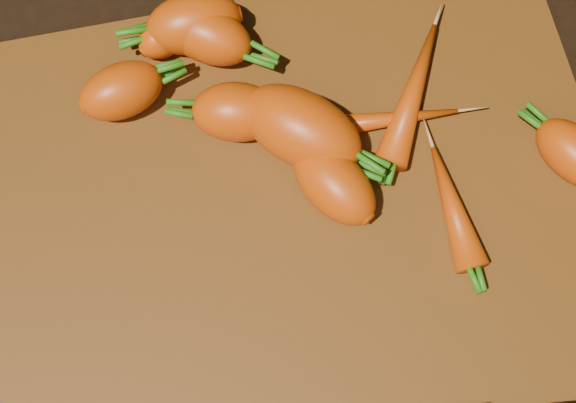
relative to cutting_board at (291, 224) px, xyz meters
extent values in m
cube|color=black|center=(0.00, 0.00, -0.01)|extent=(2.00, 2.00, 0.01)
cube|color=brown|center=(0.00, 0.00, 0.00)|extent=(0.50, 0.40, 0.01)
ellipsoid|color=#DC4B0C|center=(-0.11, 0.12, 0.03)|extent=(0.08, 0.06, 0.04)
ellipsoid|color=#DC4B0C|center=(-0.02, 0.09, 0.03)|extent=(0.08, 0.06, 0.05)
ellipsoid|color=#DC4B0C|center=(0.02, 0.06, 0.03)|extent=(0.11, 0.11, 0.06)
ellipsoid|color=#DC4B0C|center=(0.04, 0.02, 0.03)|extent=(0.08, 0.09, 0.05)
ellipsoid|color=#DC4B0C|center=(-0.04, 0.17, 0.03)|extent=(0.08, 0.05, 0.05)
ellipsoid|color=#DC4B0C|center=(-0.07, 0.17, 0.02)|extent=(0.06, 0.06, 0.03)
ellipsoid|color=#DC4B0C|center=(0.22, 0.00, 0.03)|extent=(0.07, 0.08, 0.04)
ellipsoid|color=#DC4B0C|center=(0.12, 0.08, 0.02)|extent=(0.09, 0.12, 0.03)
ellipsoid|color=#DC4B0C|center=(0.09, 0.06, 0.02)|extent=(0.12, 0.03, 0.02)
ellipsoid|color=#DC4B0C|center=(0.12, -0.02, 0.02)|extent=(0.03, 0.10, 0.03)
ellipsoid|color=#DC4B0C|center=(-0.04, 0.16, 0.03)|extent=(0.09, 0.08, 0.05)
camera|label=1|loc=(-0.04, -0.18, 0.59)|focal=50.00mm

